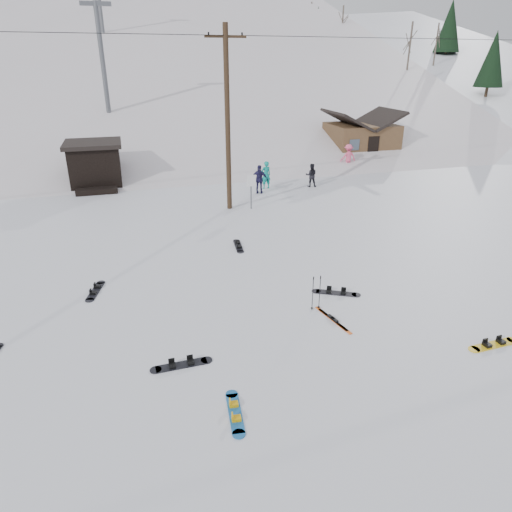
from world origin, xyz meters
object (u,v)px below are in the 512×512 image
object	(u,v)px
hero_skis	(333,319)
hero_snowboard	(235,412)
cabin	(361,140)
utility_pole	(227,119)

from	to	relation	value
hero_skis	hero_snowboard	bearing A→B (deg)	-153.15
hero_snowboard	cabin	bearing A→B (deg)	-26.90
utility_pole	hero_skis	size ratio (longest dim) A/B	5.06
hero_snowboard	hero_skis	distance (m)	4.97
utility_pole	hero_snowboard	size ratio (longest dim) A/B	5.68
utility_pole	hero_snowboard	distance (m)	16.22
cabin	hero_snowboard	size ratio (longest dim) A/B	3.40
hero_snowboard	hero_skis	size ratio (longest dim) A/B	0.89
cabin	hero_skis	bearing A→B (deg)	-119.46
utility_pole	hero_skis	bearing A→B (deg)	-87.45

